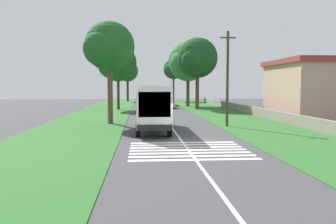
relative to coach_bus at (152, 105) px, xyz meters
name	(u,v)px	position (x,y,z in m)	size (l,w,h in m)	color
ground	(182,141)	(-6.12, -1.80, -2.15)	(160.00, 160.00, 0.00)	#424244
grass_verge_left	(90,120)	(8.88, 6.40, -2.13)	(120.00, 8.00, 0.04)	#2D6628
grass_verge_right	(239,119)	(8.88, -10.00, -2.13)	(120.00, 8.00, 0.04)	#2D6628
centre_line	(166,120)	(8.88, -1.80, -2.14)	(110.00, 0.16, 0.01)	silver
coach_bus	(152,105)	(0.00, 0.00, 0.00)	(11.16, 2.62, 3.73)	white
zebra_crossing	(188,150)	(-9.48, -1.80, -2.14)	(5.85, 6.80, 0.01)	silver
trailing_car_0	(147,109)	(17.87, 0.12, -1.48)	(4.30, 1.78, 1.43)	#B21E1E
trailing_car_1	(145,106)	(24.69, 0.29, -1.48)	(4.30, 1.78, 1.43)	#B7A893
trailing_car_2	(169,104)	(29.70, -3.84, -1.48)	(4.30, 1.78, 1.43)	#B7A893
trailing_minibus_0	(165,97)	(39.03, -3.75, -0.60)	(6.00, 2.14, 2.53)	#BFB299
roadside_tree_left_0	(117,64)	(26.52, 4.67, 5.01)	(7.33, 5.87, 10.23)	#3D2D1E
roadside_tree_left_1	(127,72)	(56.70, 4.28, 5.07)	(6.15, 5.14, 9.92)	#3D2D1E
roadside_tree_left_2	(108,48)	(5.38, 4.08, 5.25)	(5.96, 4.85, 9.96)	brown
roadside_tree_right_0	(197,59)	(26.63, -7.95, 5.89)	(7.50, 6.43, 11.39)	#4C3826
roadside_tree_right_1	(187,63)	(34.70, -7.46, 5.85)	(8.93, 7.28, 11.82)	#4C3826
roadside_tree_right_2	(173,70)	(56.76, -6.91, 5.59)	(6.26, 5.01, 10.38)	brown
utility_pole	(228,77)	(2.15, -6.94, 2.35)	(0.24, 1.40, 8.63)	#473828
roadside_wall	(255,111)	(13.88, -13.40, -1.58)	(70.00, 0.40, 1.05)	gray
roadside_building	(306,89)	(10.23, -18.25, 1.28)	(11.57, 6.97, 6.77)	tan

